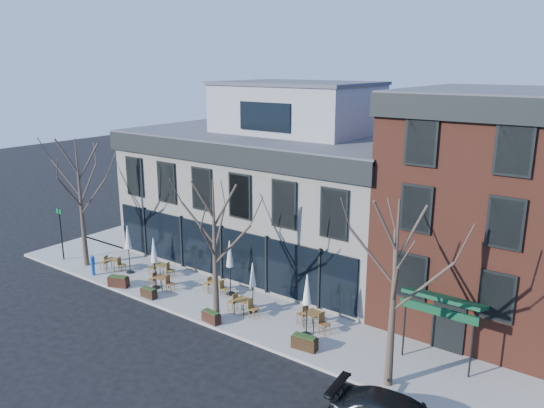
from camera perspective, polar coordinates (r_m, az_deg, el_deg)
The scene contains 25 objects.
ground at distance 31.17m, azimuth -5.24°, elevation -8.43°, with size 120.00×120.00×0.00m, color black.
sidewalk_front at distance 27.72m, azimuth -3.10°, elevation -11.31°, with size 33.50×4.70×0.15m, color gray.
sidewalk_side at distance 42.64m, azimuth -11.28°, elevation -2.08°, with size 4.50×12.00×0.15m, color gray.
corner_building at distance 33.41m, azimuth 0.42°, elevation 1.77°, with size 18.39×10.39×11.10m.
red_brick_building at distance 27.80m, azimuth 22.44°, elevation -0.14°, with size 8.20×11.78×11.18m.
tree_corner at distance 33.99m, azimuth -19.87°, elevation 0.27°, with size 3.93×3.98×7.92m.
tree_mid at distance 25.20m, azimuth -6.17°, elevation -4.94°, with size 3.50×3.55×7.04m.
tree_right at distance 20.54m, azimuth 12.98°, elevation -9.29°, with size 3.72×3.77×7.48m.
sign_pole at distance 36.05m, azimuth -21.76°, elevation -2.69°, with size 0.50×0.10×3.40m.
call_box at distance 33.19m, azimuth -18.71°, elevation -6.20°, with size 0.25×0.25×1.24m.
cafe_set_0 at distance 33.62m, azimuth -16.76°, elevation -6.14°, with size 1.73×0.95×0.89m.
cafe_set_1 at distance 32.12m, azimuth -11.80°, elevation -6.82°, with size 1.69×0.89×0.87m.
cafe_set_2 at distance 30.31m, azimuth -11.83°, elevation -8.14°, with size 1.74×0.77×0.90m.
cafe_set_3 at distance 29.32m, azimuth -6.09°, elevation -8.76°, with size 1.62×0.67×0.85m.
cafe_set_4 at distance 26.95m, azimuth -3.17°, elevation -10.78°, with size 1.81×0.73×0.95m.
cafe_set_5 at distance 25.62m, azimuth 4.44°, elevation -12.19°, with size 1.93×0.87×0.99m.
umbrella_0 at distance 32.47m, azimuth -15.24°, elevation -3.74°, with size 0.47×0.47×2.94m.
umbrella_1 at distance 29.96m, azimuth -12.59°, elevation -5.18°, with size 0.47×0.47×2.92m.
umbrella_2 at distance 28.49m, azimuth -4.56°, elevation -5.68°, with size 0.49×0.49×3.07m.
umbrella_3 at distance 26.65m, azimuth -2.09°, elevation -7.89°, with size 0.42×0.42×2.61m.
umbrella_4 at distance 24.33m, azimuth 3.78°, elevation -9.51°, with size 0.48×0.48×3.00m.
planter_0 at distance 31.26m, azimuth -16.19°, elevation -7.99°, with size 1.23×0.84×0.64m.
planter_1 at distance 29.52m, azimuth -13.12°, elevation -9.27°, with size 0.96×0.39×0.54m.
planter_2 at distance 26.39m, azimuth -6.56°, elevation -11.95°, with size 1.05×0.51×0.57m.
planter_3 at distance 24.04m, azimuth 3.52°, elevation -14.62°, with size 1.19×0.58×0.64m.
Camera 1 is at (19.14, -21.30, 12.30)m, focal length 35.00 mm.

